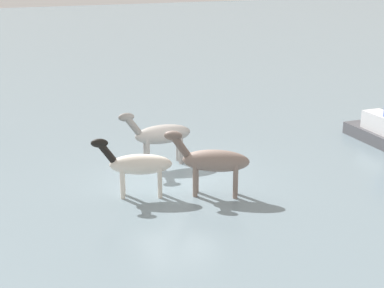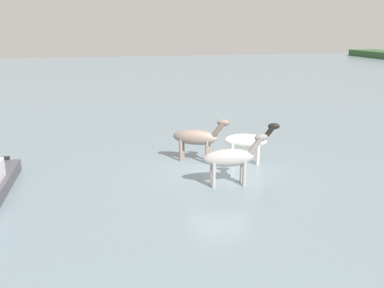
{
  "view_description": "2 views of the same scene",
  "coord_description": "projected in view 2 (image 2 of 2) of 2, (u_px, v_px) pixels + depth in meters",
  "views": [
    {
      "loc": [
        -15.85,
        5.99,
        6.97
      ],
      "look_at": [
        0.01,
        -0.55,
        1.17
      ],
      "focal_mm": 51.95,
      "sensor_mm": 36.0,
      "label": 1
    },
    {
      "loc": [
        15.77,
        -4.76,
        5.93
      ],
      "look_at": [
        -0.88,
        -0.96,
        1.03
      ],
      "focal_mm": 38.53,
      "sensor_mm": 36.0,
      "label": 2
    }
  ],
  "objects": [
    {
      "name": "ground_plane",
      "position": [
        219.0,
        172.0,
        17.43
      ],
      "size": [
        140.51,
        140.51,
        0.0
      ],
      "primitive_type": "plane",
      "color": "gray"
    },
    {
      "name": "horse_rear_stallion",
      "position": [
        197.0,
        138.0,
        18.46
      ],
      "size": [
        1.62,
        2.47,
        2.03
      ],
      "rotation": [
        0.0,
        0.0,
        1.07
      ],
      "color": "gray",
      "rests_on": "ground_plane"
    },
    {
      "name": "horse_chestnut_trailing",
      "position": [
        231.0,
        158.0,
        15.66
      ],
      "size": [
        0.67,
        2.57,
        2.0
      ],
      "rotation": [
        0.0,
        0.0,
        1.53
      ],
      "color": "#9E9993",
      "rests_on": "ground_plane"
    },
    {
      "name": "horse_dun_straggler",
      "position": [
        247.0,
        141.0,
        18.21
      ],
      "size": [
        1.15,
        2.4,
        1.88
      ],
      "rotation": [
        0.0,
        0.0,
        1.24
      ],
      "color": "silver",
      "rests_on": "ground_plane"
    }
  ]
}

